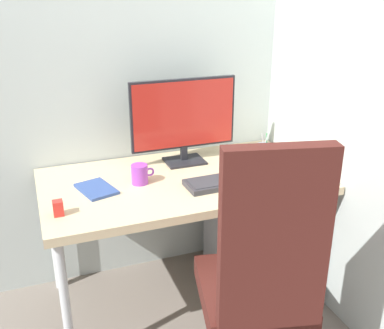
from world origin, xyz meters
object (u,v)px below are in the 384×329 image
(coffee_mug, at_px, (140,174))
(desk_clamp_accessory, at_px, (58,208))
(office_chair, at_px, (260,276))
(monitor, at_px, (184,117))
(mouse, at_px, (284,165))
(filing_cabinet, at_px, (247,233))
(pen_holder, at_px, (264,151))
(notebook, at_px, (96,189))
(keyboard, at_px, (227,181))

(coffee_mug, distance_m, desk_clamp_accessory, 0.47)
(office_chair, bearing_deg, desk_clamp_accessory, 145.12)
(monitor, bearing_deg, mouse, -31.04)
(monitor, xyz_separation_m, desk_clamp_accessory, (-0.73, -0.42, -0.23))
(filing_cabinet, xyz_separation_m, pen_holder, (0.09, 0.03, 0.51))
(pen_holder, height_order, desk_clamp_accessory, pen_holder)
(mouse, bearing_deg, notebook, 156.83)
(mouse, distance_m, pen_holder, 0.18)
(keyboard, distance_m, mouse, 0.39)
(coffee_mug, height_order, desk_clamp_accessory, coffee_mug)
(office_chair, distance_m, notebook, 0.90)
(filing_cabinet, bearing_deg, mouse, -48.40)
(filing_cabinet, height_order, monitor, monitor)
(office_chair, bearing_deg, keyboard, 79.91)
(filing_cabinet, xyz_separation_m, desk_clamp_accessory, (-1.08, -0.27, 0.50))
(monitor, height_order, mouse, monitor)
(pen_holder, bearing_deg, office_chair, -119.03)
(filing_cabinet, xyz_separation_m, notebook, (-0.89, -0.08, 0.47))
(monitor, distance_m, desk_clamp_accessory, 0.87)
(mouse, bearing_deg, desk_clamp_accessory, 166.68)
(keyboard, xyz_separation_m, notebook, (-0.63, 0.15, -0.01))
(mouse, relative_size, desk_clamp_accessory, 1.27)
(keyboard, bearing_deg, pen_holder, 35.48)
(monitor, distance_m, keyboard, 0.45)
(filing_cabinet, bearing_deg, monitor, 157.65)
(keyboard, bearing_deg, filing_cabinet, 41.13)
(mouse, height_order, desk_clamp_accessory, desk_clamp_accessory)
(keyboard, relative_size, pen_holder, 2.73)
(pen_holder, distance_m, coffee_mug, 0.76)
(monitor, height_order, keyboard, monitor)
(office_chair, height_order, keyboard, office_chair)
(coffee_mug, bearing_deg, mouse, -5.75)
(pen_holder, relative_size, desk_clamp_accessory, 2.27)
(filing_cabinet, height_order, desk_clamp_accessory, desk_clamp_accessory)
(monitor, distance_m, pen_holder, 0.51)
(monitor, bearing_deg, coffee_mug, -145.93)
(keyboard, xyz_separation_m, mouse, (0.38, 0.08, 0.01))
(notebook, xyz_separation_m, desk_clamp_accessory, (-0.20, -0.20, 0.03))
(keyboard, bearing_deg, office_chair, -100.09)
(notebook, height_order, coffee_mug, coffee_mug)
(office_chair, height_order, coffee_mug, office_chair)
(monitor, xyz_separation_m, coffee_mug, (-0.31, -0.21, -0.21))
(office_chair, height_order, filing_cabinet, office_chair)
(keyboard, height_order, notebook, keyboard)
(office_chair, distance_m, coffee_mug, 0.81)
(coffee_mug, bearing_deg, monitor, 34.07)
(mouse, height_order, coffee_mug, coffee_mug)
(notebook, bearing_deg, coffee_mug, -13.14)
(monitor, height_order, coffee_mug, monitor)
(filing_cabinet, xyz_separation_m, keyboard, (-0.25, -0.22, 0.48))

